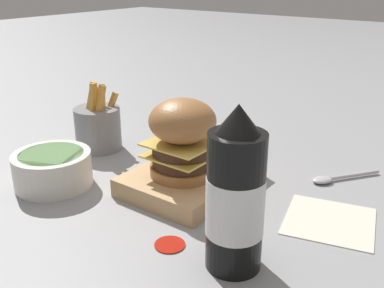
% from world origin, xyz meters
% --- Properties ---
extents(ground_plane, '(6.00, 6.00, 0.00)m').
position_xyz_m(ground_plane, '(0.00, 0.00, 0.00)').
color(ground_plane, gray).
extents(serving_board, '(0.24, 0.18, 0.03)m').
position_xyz_m(serving_board, '(-0.06, 0.05, 0.02)').
color(serving_board, tan).
rests_on(serving_board, ground_plane).
extents(burger, '(0.12, 0.12, 0.14)m').
position_xyz_m(burger, '(-0.08, 0.05, 0.10)').
color(burger, '#9E6638').
rests_on(burger, serving_board).
extents(ketchup_bottle, '(0.08, 0.08, 0.23)m').
position_xyz_m(ketchup_bottle, '(-0.21, -0.13, 0.10)').
color(ketchup_bottle, black).
rests_on(ketchup_bottle, ground_plane).
extents(fries_basket, '(0.10, 0.10, 0.15)m').
position_xyz_m(fries_basket, '(-0.03, 0.33, 0.05)').
color(fries_basket, slate).
rests_on(fries_basket, ground_plane).
extents(side_bowl, '(0.14, 0.14, 0.06)m').
position_xyz_m(side_bowl, '(-0.20, 0.26, 0.03)').
color(side_bowl, silver).
rests_on(side_bowl, ground_plane).
extents(spoon, '(0.13, 0.10, 0.01)m').
position_xyz_m(spoon, '(0.12, -0.15, 0.01)').
color(spoon, '#B2B2B7').
rests_on(spoon, ground_plane).
extents(ketchup_puddle, '(0.05, 0.05, 0.00)m').
position_xyz_m(ketchup_puddle, '(-0.23, -0.04, 0.00)').
color(ketchup_puddle, '#B21E14').
rests_on(ketchup_puddle, ground_plane).
extents(parchment_square, '(0.16, 0.16, 0.00)m').
position_xyz_m(parchment_square, '(-0.02, -0.20, 0.00)').
color(parchment_square, beige).
rests_on(parchment_square, ground_plane).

